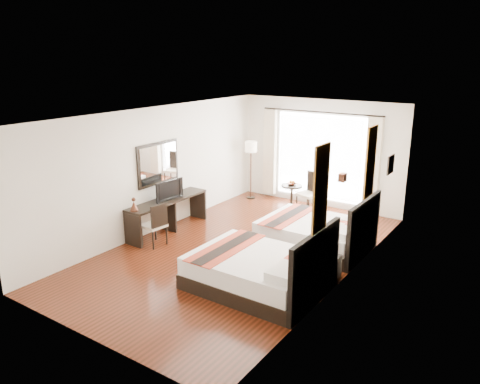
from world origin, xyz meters
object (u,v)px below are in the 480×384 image
Objects in this scene: vase at (328,252)px; side_table at (292,197)px; floor_lamp at (251,151)px; fruit_bowl at (292,184)px; bed_near at (260,271)px; console_desk at (168,215)px; television at (167,190)px; nightstand at (327,268)px; window_chair at (309,201)px; bed_far at (317,233)px; table_lamp at (332,239)px; desk_chair at (155,232)px.

side_table is (-2.49, 3.34, -0.26)m from vase.
fruit_bowl is at bearing -6.14° from floor_lamp.
console_desk is (-3.18, 1.15, 0.05)m from bed_near.
fruit_bowl is at bearing -22.60° from television.
console_desk is at bearing -117.11° from side_table.
console_desk is 0.60m from television.
nightstand is at bearing -88.88° from television.
vase is at bearing -69.50° from nightstand.
window_chair is (-1.11, 4.12, -0.01)m from bed_near.
television is 3.42m from fruit_bowl.
bed_far is 2.64m from fruit_bowl.
bed_near is 4.26m from window_chair.
nightstand is at bearing -90.86° from table_lamp.
fruit_bowl is at bearing 129.99° from bed_far.
table_lamp is at bearing 98.18° from vase.
vase is (0.04, -0.25, -0.17)m from table_lamp.
television is 3.68m from window_chair.
window_chair is at bearing -30.61° from television.
vase is at bearing -53.36° from side_table.
bed_far is 2.74× the size of television.
console_desk is 1.37× the size of floor_lamp.
bed_near is 2.15× the size of window_chair.
bed_far is at bearing 46.39° from window_chair.
floor_lamp reaches higher than table_lamp.
side_table is (-2.45, 3.24, 0.09)m from nightstand.
nightstand is at bearing 48.95° from bed_near.
desk_chair is at bearing -9.12° from window_chair.
window_chair reaches higher than vase.
vase is 0.07× the size of console_desk.
console_desk is (-3.22, -1.03, 0.06)m from bed_far.
console_desk is 9.65× the size of fruit_bowl.
side_table is at bearing 111.31° from bed_near.
fruit_bowl reaches higher than nightstand.
bed_far is at bearing -141.36° from desk_chair.
bed_far is 6.16× the size of table_lamp.
television is 3.21m from floor_lamp.
window_chair reaches higher than side_table.
fruit_bowl is (-1.64, 4.18, 0.33)m from bed_near.
table_lamp reaches higher than nightstand.
nightstand is at bearing -41.60° from floor_lamp.
fruit_bowl is at bearing 127.16° from nightstand.
console_desk reaches higher than fruit_bowl.
fruit_bowl is (-0.01, 0.00, 0.34)m from side_table.
vase reaches higher than nightstand.
bed_far is 3.86m from floor_lamp.
television is 0.84× the size of desk_chair.
desk_chair is 4.13m from window_chair.
window_chair is at bearing -6.83° from fruit_bowl.
floor_lamp is at bearing 86.67° from console_desk.
nightstand is 3.16× the size of vase.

